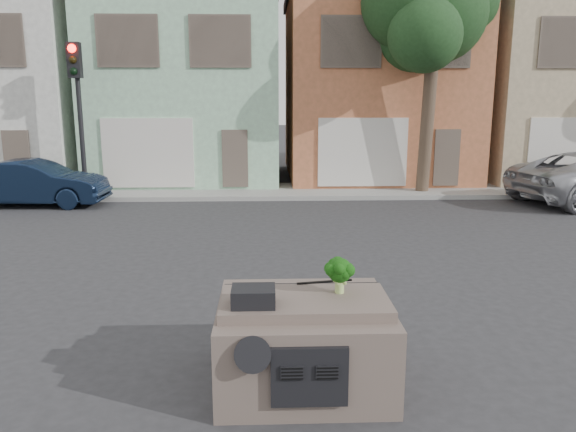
{
  "coord_description": "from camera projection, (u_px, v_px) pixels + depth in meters",
  "views": [
    {
      "loc": [
        -0.42,
        -9.2,
        3.37
      ],
      "look_at": [
        -0.06,
        0.5,
        1.3
      ],
      "focal_mm": 35.0,
      "sensor_mm": 36.0,
      "label": 1
    }
  ],
  "objects": [
    {
      "name": "ground_plane",
      "position": [
        292.0,
        295.0,
        9.71
      ],
      "size": [
        120.0,
        120.0,
        0.0
      ],
      "primitive_type": "plane",
      "color": "#303033",
      "rests_on": "ground"
    },
    {
      "name": "instrument_hump",
      "position": [
        253.0,
        296.0,
        6.16
      ],
      "size": [
        0.48,
        0.38,
        0.2
      ],
      "primitive_type": "cube",
      "color": "black",
      "rests_on": "car_dashboard"
    },
    {
      "name": "wiper_arm",
      "position": [
        325.0,
        282.0,
        6.92
      ],
      "size": [
        0.69,
        0.15,
        0.02
      ],
      "primitive_type": "cube",
      "rotation": [
        0.0,
        0.0,
        0.17
      ],
      "color": "black",
      "rests_on": "car_dashboard"
    },
    {
      "name": "traffic_signal",
      "position": [
        80.0,
        122.0,
        18.22
      ],
      "size": [
        0.4,
        0.4,
        5.1
      ],
      "primitive_type": "cube",
      "color": "black",
      "rests_on": "ground"
    },
    {
      "name": "navy_sedan",
      "position": [
        37.0,
        206.0,
        17.69
      ],
      "size": [
        4.43,
        1.67,
        1.44
      ],
      "primitive_type": "imported",
      "rotation": [
        0.0,
        0.0,
        1.54
      ],
      "color": "#101C31",
      "rests_on": "ground"
    },
    {
      "name": "tree_near",
      "position": [
        430.0,
        70.0,
        18.58
      ],
      "size": [
        4.4,
        4.0,
        8.5
      ],
      "primitive_type": "cube",
      "color": "#1B3A1A",
      "rests_on": "ground"
    },
    {
      "name": "townhouse_beige",
      "position": [
        551.0,
        87.0,
        23.51
      ],
      "size": [
        7.2,
        8.2,
        7.55
      ],
      "primitive_type": "cube",
      "color": "tan",
      "rests_on": "ground"
    },
    {
      "name": "broccoli",
      "position": [
        340.0,
        275.0,
        6.52
      ],
      "size": [
        0.44,
        0.44,
        0.43
      ],
      "primitive_type": "cube",
      "rotation": [
        0.0,
        0.0,
        1.9
      ],
      "color": "#103B0A",
      "rests_on": "car_dashboard"
    },
    {
      "name": "sidewalk",
      "position": [
        279.0,
        191.0,
        19.95
      ],
      "size": [
        40.0,
        3.0,
        0.15
      ],
      "primitive_type": "cube",
      "color": "gray",
      "rests_on": "ground"
    },
    {
      "name": "car_dashboard",
      "position": [
        304.0,
        338.0,
        6.66
      ],
      "size": [
        2.0,
        1.8,
        1.12
      ],
      "primitive_type": "cube",
      "color": "#64554C",
      "rests_on": "ground"
    },
    {
      "name": "townhouse_mint",
      "position": [
        191.0,
        87.0,
        22.96
      ],
      "size": [
        7.2,
        8.2,
        7.55
      ],
      "primitive_type": "cube",
      "color": "#9CCCA7",
      "rests_on": "ground"
    },
    {
      "name": "townhouse_tan",
      "position": [
        373.0,
        87.0,
        23.24
      ],
      "size": [
        7.2,
        8.2,
        7.55
      ],
      "primitive_type": "cube",
      "color": "#B66842",
      "rests_on": "ground"
    },
    {
      "name": "townhouse_white",
      "position": [
        5.0,
        86.0,
        22.69
      ],
      "size": [
        7.2,
        8.2,
        7.55
      ],
      "primitive_type": "cube",
      "color": "silver",
      "rests_on": "ground"
    }
  ]
}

